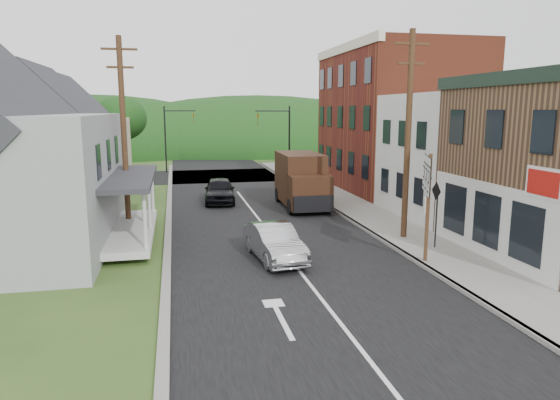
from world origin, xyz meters
TOP-DOWN VIEW (x-y plane):
  - ground at (0.00, 0.00)m, footprint 120.00×120.00m
  - road at (0.00, 10.00)m, footprint 9.00×90.00m
  - cross_road at (0.00, 27.00)m, footprint 60.00×9.00m
  - sidewalk_right at (5.90, 8.00)m, footprint 2.80×55.00m
  - curb_right at (4.55, 8.00)m, footprint 0.20×55.00m
  - curb_left at (-4.65, 8.00)m, footprint 0.30×55.00m
  - storefront_white at (11.30, 7.50)m, footprint 8.00×7.00m
  - storefront_red at (11.30, 17.00)m, footprint 8.00×12.00m
  - house_blue at (-11.00, 17.00)m, footprint 7.14×8.16m
  - house_cream at (-11.50, 26.00)m, footprint 7.14×8.16m
  - utility_pole_right at (5.60, 3.50)m, footprint 1.60×0.26m
  - utility_pole_left at (-6.50, 8.00)m, footprint 1.60×0.26m
  - traffic_signal_right at (4.30, 23.50)m, footprint 2.87×0.20m
  - traffic_signal_left at (-4.30, 30.50)m, footprint 2.87×0.20m
  - tree_left_d at (-9.00, 32.00)m, footprint 4.80×4.80m
  - forested_ridge at (0.00, 55.00)m, footprint 90.00×30.00m
  - silver_sedan at (-0.60, 1.75)m, footprint 1.92×4.28m
  - dark_sedan at (-1.57, 14.24)m, footprint 2.16×4.60m
  - delivery_van at (3.01, 11.67)m, footprint 2.49×5.73m
  - route_sign_cluster at (4.75, 0.04)m, footprint 0.95×2.14m
  - warning_sign at (6.05, 1.61)m, footprint 0.12×0.75m

SIDE VIEW (x-z plane):
  - ground at x=0.00m, z-range 0.00..0.00m
  - road at x=0.00m, z-range -0.01..0.01m
  - cross_road at x=0.00m, z-range -0.01..0.01m
  - forested_ridge at x=0.00m, z-range -8.00..8.00m
  - curb_left at x=-4.65m, z-range 0.00..0.12m
  - sidewalk_right at x=5.90m, z-range 0.00..0.15m
  - curb_right at x=4.55m, z-range 0.00..0.15m
  - silver_sedan at x=-0.60m, z-range 0.00..1.36m
  - dark_sedan at x=-1.57m, z-range 0.00..1.52m
  - delivery_van at x=3.01m, z-range 0.02..3.19m
  - warning_sign at x=6.05m, z-range 0.53..3.24m
  - route_sign_cluster at x=4.75m, z-range 0.74..4.73m
  - storefront_white at x=11.30m, z-range 0.00..6.50m
  - house_blue at x=-11.00m, z-range 0.05..7.33m
  - house_cream at x=-11.50m, z-range 0.05..7.33m
  - traffic_signal_right at x=4.30m, z-range 0.76..6.76m
  - traffic_signal_left at x=-4.30m, z-range 0.76..6.76m
  - utility_pole_right at x=5.60m, z-range 0.16..9.16m
  - utility_pole_left at x=-6.50m, z-range 0.16..9.16m
  - tree_left_d at x=-9.00m, z-range 1.41..8.35m
  - storefront_red at x=11.30m, z-range 0.00..10.00m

